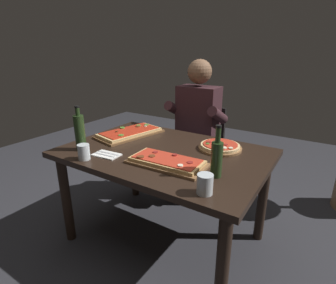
{
  "coord_description": "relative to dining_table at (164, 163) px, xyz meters",
  "views": [
    {
      "loc": [
        0.96,
        -1.44,
        1.42
      ],
      "look_at": [
        0.0,
        0.05,
        0.79
      ],
      "focal_mm": 28.39,
      "sensor_mm": 36.0,
      "label": 1
    }
  ],
  "objects": [
    {
      "name": "napkin_cutlery_set",
      "position": [
        -0.28,
        -0.28,
        0.1
      ],
      "size": [
        0.19,
        0.12,
        0.01
      ],
      "color": "white",
      "rests_on": "dining_table"
    },
    {
      "name": "seated_diner",
      "position": [
        -0.13,
        0.74,
        0.1
      ],
      "size": [
        0.53,
        0.41,
        1.33
      ],
      "color": "#23232D",
      "rests_on": "ground_plane"
    },
    {
      "name": "oil_bottle_amber",
      "position": [
        0.46,
        -0.17,
        0.21
      ],
      "size": [
        0.06,
        0.06,
        0.3
      ],
      "color": "#233819",
      "rests_on": "dining_table"
    },
    {
      "name": "pizza_rectangular_front",
      "position": [
        0.14,
        -0.19,
        0.11
      ],
      "size": [
        0.5,
        0.25,
        0.05
      ],
      "color": "brown",
      "rests_on": "dining_table"
    },
    {
      "name": "pizza_round_far",
      "position": [
        0.32,
        0.24,
        0.11
      ],
      "size": [
        0.3,
        0.3,
        0.05
      ],
      "color": "brown",
      "rests_on": "dining_table"
    },
    {
      "name": "diner_chair",
      "position": [
        -0.13,
        0.86,
        -0.16
      ],
      "size": [
        0.44,
        0.44,
        0.87
      ],
      "color": "black",
      "rests_on": "ground_plane"
    },
    {
      "name": "tumbler_near_camera",
      "position": [
        -0.35,
        -0.41,
        0.14
      ],
      "size": [
        0.08,
        0.08,
        0.1
      ],
      "color": "silver",
      "rests_on": "dining_table"
    },
    {
      "name": "ground_plane",
      "position": [
        0.0,
        0.0,
        -0.64
      ],
      "size": [
        6.4,
        6.4,
        0.0
      ],
      "primitive_type": "plane",
      "color": "#2D2D33"
    },
    {
      "name": "tumbler_far_side",
      "position": [
        0.49,
        -0.38,
        0.15
      ],
      "size": [
        0.08,
        0.08,
        0.1
      ],
      "color": "silver",
      "rests_on": "dining_table"
    },
    {
      "name": "wine_bottle_dark",
      "position": [
        -0.5,
        -0.3,
        0.23
      ],
      "size": [
        0.07,
        0.07,
        0.31
      ],
      "color": "#233819",
      "rests_on": "dining_table"
    },
    {
      "name": "pizza_rectangular_left",
      "position": [
        -0.44,
        0.14,
        0.12
      ],
      "size": [
        0.38,
        0.59,
        0.05
      ],
      "color": "brown",
      "rests_on": "dining_table"
    },
    {
      "name": "dining_table",
      "position": [
        0.0,
        0.0,
        0.0
      ],
      "size": [
        1.4,
        0.96,
        0.74
      ],
      "color": "black",
      "rests_on": "ground_plane"
    }
  ]
}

